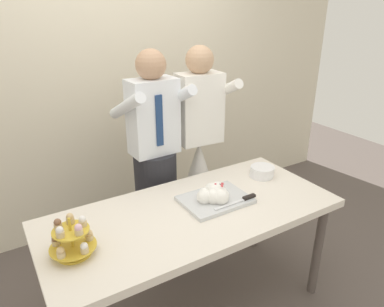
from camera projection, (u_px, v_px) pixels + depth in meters
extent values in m
plane|color=#564C47|center=(192.00, 307.00, 2.45)|extent=(8.00, 8.00, 0.00)
cube|color=beige|center=(106.00, 66.00, 2.98)|extent=(5.20, 0.10, 2.90)
cube|color=silver|center=(192.00, 214.00, 2.16)|extent=(1.80, 0.80, 0.05)
cylinder|color=#564C47|center=(318.00, 250.00, 2.46)|extent=(0.06, 0.06, 0.72)
cylinder|color=#564C47|center=(50.00, 282.00, 2.17)|extent=(0.06, 0.06, 0.72)
cylinder|color=#564C47|center=(256.00, 208.00, 2.96)|extent=(0.06, 0.06, 0.72)
cylinder|color=gold|center=(74.00, 253.00, 1.78)|extent=(0.17, 0.17, 0.01)
cylinder|color=gold|center=(72.00, 236.00, 1.74)|extent=(0.01, 0.01, 0.21)
cylinder|color=gold|center=(73.00, 247.00, 1.76)|extent=(0.23, 0.23, 0.01)
cylinder|color=#D1B784|center=(89.00, 237.00, 1.80)|extent=(0.04, 0.04, 0.03)
sphere|color=#D6B27A|center=(89.00, 233.00, 1.80)|extent=(0.04, 0.04, 0.04)
cylinder|color=#D1B784|center=(72.00, 234.00, 1.83)|extent=(0.04, 0.04, 0.03)
sphere|color=#EAB7C6|center=(71.00, 230.00, 1.82)|extent=(0.04, 0.04, 0.04)
cylinder|color=#D1B784|center=(56.00, 242.00, 1.76)|extent=(0.04, 0.04, 0.03)
sphere|color=brown|center=(55.00, 238.00, 1.76)|extent=(0.04, 0.04, 0.04)
cylinder|color=#D1B784|center=(61.00, 254.00, 1.68)|extent=(0.04, 0.04, 0.03)
sphere|color=#D6B27A|center=(60.00, 250.00, 1.67)|extent=(0.04, 0.04, 0.04)
cylinder|color=#D1B784|center=(85.00, 250.00, 1.71)|extent=(0.04, 0.04, 0.03)
sphere|color=white|center=(84.00, 246.00, 1.70)|extent=(0.04, 0.04, 0.04)
cylinder|color=gold|center=(71.00, 230.00, 1.72)|extent=(0.18, 0.18, 0.01)
cylinder|color=#D1B784|center=(83.00, 223.00, 1.75)|extent=(0.04, 0.04, 0.03)
sphere|color=white|center=(82.00, 219.00, 1.74)|extent=(0.04, 0.04, 0.04)
cylinder|color=#D1B784|center=(70.00, 221.00, 1.77)|extent=(0.04, 0.04, 0.03)
sphere|color=#D6B27A|center=(70.00, 217.00, 1.76)|extent=(0.04, 0.04, 0.04)
cylinder|color=#D1B784|center=(58.00, 226.00, 1.73)|extent=(0.04, 0.04, 0.03)
sphere|color=brown|center=(57.00, 222.00, 1.72)|extent=(0.04, 0.04, 0.04)
cylinder|color=#D1B784|center=(60.00, 234.00, 1.67)|extent=(0.04, 0.04, 0.03)
sphere|color=white|center=(60.00, 230.00, 1.66)|extent=(0.04, 0.04, 0.04)
cylinder|color=#D1B784|center=(79.00, 232.00, 1.69)|extent=(0.04, 0.04, 0.03)
sphere|color=#EAB7C6|center=(78.00, 227.00, 1.68)|extent=(0.04, 0.04, 0.04)
cube|color=silver|center=(215.00, 200.00, 2.25)|extent=(0.42, 0.31, 0.02)
sphere|color=white|center=(221.00, 192.00, 2.25)|extent=(0.08, 0.08, 0.08)
sphere|color=white|center=(217.00, 188.00, 2.30)|extent=(0.09, 0.09, 0.09)
sphere|color=white|center=(212.00, 191.00, 2.26)|extent=(0.10, 0.10, 0.10)
sphere|color=white|center=(204.00, 193.00, 2.25)|extent=(0.07, 0.07, 0.07)
sphere|color=white|center=(204.00, 197.00, 2.19)|extent=(0.09, 0.09, 0.09)
sphere|color=white|center=(214.00, 197.00, 2.19)|extent=(0.10, 0.10, 0.10)
sphere|color=white|center=(221.00, 197.00, 2.18)|extent=(0.10, 0.10, 0.10)
sphere|color=white|center=(223.00, 195.00, 2.22)|extent=(0.07, 0.07, 0.07)
sphere|color=white|center=(215.00, 192.00, 2.23)|extent=(0.11, 0.11, 0.11)
sphere|color=#B21923|center=(216.00, 185.00, 2.21)|extent=(0.02, 0.02, 0.02)
sphere|color=#B21923|center=(215.00, 186.00, 2.21)|extent=(0.02, 0.02, 0.02)
sphere|color=#DB474C|center=(222.00, 184.00, 2.23)|extent=(0.02, 0.02, 0.02)
sphere|color=#2D1938|center=(220.00, 185.00, 2.24)|extent=(0.02, 0.02, 0.02)
sphere|color=#DB474C|center=(222.00, 186.00, 2.21)|extent=(0.02, 0.02, 0.02)
cube|color=silver|center=(230.00, 204.00, 2.17)|extent=(0.23, 0.02, 0.00)
cube|color=black|center=(249.00, 197.00, 2.24)|extent=(0.09, 0.03, 0.02)
cylinder|color=white|center=(261.00, 176.00, 2.58)|extent=(0.17, 0.17, 0.01)
cylinder|color=white|center=(262.00, 174.00, 2.57)|extent=(0.17, 0.17, 0.01)
cylinder|color=white|center=(262.00, 173.00, 2.57)|extent=(0.17, 0.17, 0.01)
cylinder|color=white|center=(262.00, 171.00, 2.57)|extent=(0.17, 0.17, 0.01)
cylinder|color=white|center=(262.00, 170.00, 2.56)|extent=(0.17, 0.17, 0.01)
cylinder|color=white|center=(262.00, 169.00, 2.56)|extent=(0.17, 0.17, 0.01)
cylinder|color=white|center=(263.00, 167.00, 2.55)|extent=(0.17, 0.17, 0.01)
cylinder|color=#232328|center=(157.00, 206.00, 2.80)|extent=(0.32, 0.32, 0.92)
cube|color=white|center=(153.00, 117.00, 2.51)|extent=(0.35, 0.21, 0.54)
sphere|color=tan|center=(151.00, 65.00, 2.37)|extent=(0.21, 0.21, 0.21)
cylinder|color=white|center=(126.00, 106.00, 2.37)|extent=(0.09, 0.49, 0.28)
cylinder|color=white|center=(175.00, 99.00, 2.57)|extent=(0.09, 0.49, 0.28)
cube|color=navy|center=(159.00, 121.00, 2.43)|extent=(0.05, 0.01, 0.36)
cone|color=white|center=(199.00, 192.00, 3.00)|extent=(0.56, 0.56, 0.92)
cube|color=white|center=(199.00, 109.00, 2.72)|extent=(0.35, 0.22, 0.54)
sphere|color=tan|center=(200.00, 60.00, 2.58)|extent=(0.21, 0.21, 0.21)
cylinder|color=white|center=(177.00, 97.00, 2.60)|extent=(0.10, 0.49, 0.28)
cylinder|color=white|center=(221.00, 92.00, 2.76)|extent=(0.10, 0.49, 0.28)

